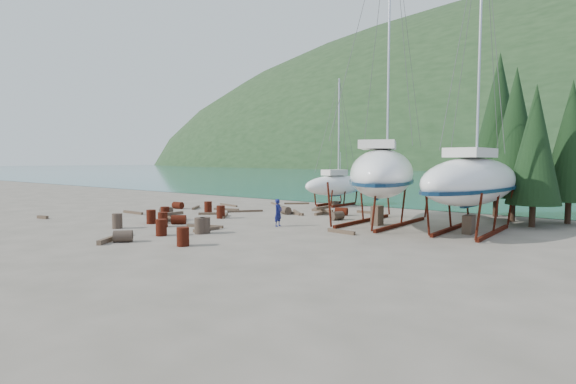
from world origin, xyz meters
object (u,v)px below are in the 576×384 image
Objects in this scene: large_sailboat_near at (382,173)px; small_sailboat_shore at (336,185)px; large_sailboat_far at (473,181)px; worker at (278,213)px.

small_sailboat_shore is at bearing 112.71° from large_sailboat_near.
large_sailboat_near is 1.14× the size of large_sailboat_far.
large_sailboat_far is 1.57× the size of small_sailboat_shore.
small_sailboat_shore is 13.62m from worker.
worker is at bearing -156.73° from large_sailboat_near.
large_sailboat_far is at bearing -67.67° from worker.
small_sailboat_shore is at bearing 13.67° from worker.
large_sailboat_near reaches higher than worker.
large_sailboat_near is 1.80× the size of small_sailboat_shore.
large_sailboat_near reaches higher than small_sailboat_shore.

